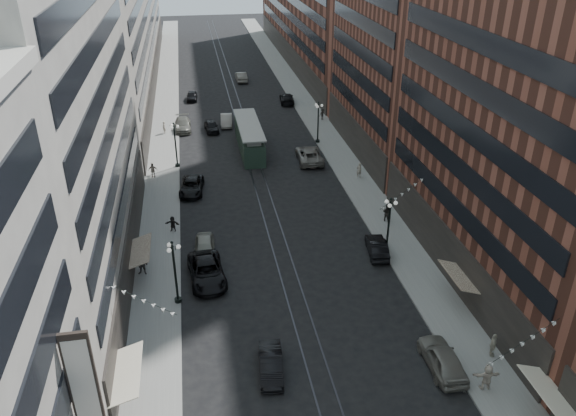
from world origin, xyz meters
TOP-DOWN VIEW (x-y plane):
  - ground at (0.00, 60.00)m, footprint 220.00×220.00m
  - sidewalk_west at (-11.00, 70.00)m, footprint 4.00×180.00m
  - sidewalk_east at (11.00, 70.00)m, footprint 4.00×180.00m
  - rail_west at (-0.70, 70.00)m, footprint 0.12×180.00m
  - rail_east at (0.70, 70.00)m, footprint 0.12×180.00m
  - building_west_mid at (-17.00, 33.00)m, footprint 8.00×36.00m
  - building_west_far at (-17.00, 96.00)m, footprint 8.00×90.00m
  - building_east_mid at (17.00, 28.00)m, footprint 8.00×30.00m
  - building_east_far at (17.00, 105.00)m, footprint 8.00×72.00m
  - lamppost_sw_far at (-9.20, 28.00)m, footprint 1.03×1.14m
  - lamppost_sw_mid at (-9.20, 55.00)m, footprint 1.03×1.14m
  - lamppost_se_far at (9.20, 32.00)m, footprint 1.03×1.14m
  - lamppost_se_mid at (9.20, 60.00)m, footprint 1.03×1.14m
  - streetcar at (0.00, 59.17)m, footprint 2.81×12.72m
  - car_2 at (-6.80, 30.76)m, footprint 3.31×6.28m
  - car_4 at (8.22, 17.67)m, footprint 2.11×5.05m
  - car_5 at (-3.14, 19.29)m, footprint 1.91×4.45m
  - pedestrian_2 at (-12.07, 32.35)m, footprint 1.00×0.70m
  - pedestrian_4 at (12.03, 18.11)m, footprint 0.86×1.18m
  - car_7 at (-7.66, 47.83)m, footprint 2.99×5.48m
  - car_8 at (-8.40, 68.29)m, footprint 2.26×5.46m
  - car_9 at (-6.81, 82.54)m, footprint 1.91×4.23m
  - car_10 at (8.39, 32.20)m, footprint 2.15×4.62m
  - car_11 at (6.80, 54.11)m, footprint 3.18×6.34m
  - car_12 at (8.24, 78.38)m, footprint 2.61×5.42m
  - car_13 at (-4.46, 67.04)m, footprint 2.13×4.47m
  - car_14 at (2.33, 92.75)m, footprint 1.90×5.20m
  - pedestrian_5 at (-9.64, 39.33)m, footprint 1.48×0.87m
  - pedestrian_6 at (-11.92, 52.26)m, footprint 1.05×0.51m
  - pedestrian_7 at (11.14, 37.68)m, footprint 0.98×0.99m
  - pedestrian_8 at (11.43, 48.27)m, footprint 0.70×0.52m
  - pedestrian_9 at (11.93, 68.87)m, footprint 1.15×0.76m
  - car_extra_0 at (-2.20, 69.21)m, footprint 1.93×4.71m
  - car_extra_1 at (-6.80, 34.79)m, footprint 1.95×4.52m
  - pedestrian_extra_0 at (10.17, 15.39)m, footprint 1.81×0.69m
  - pedestrian_extra_1 at (-10.97, 67.00)m, footprint 0.61×0.72m

SIDE VIEW (x-z plane):
  - ground at x=0.00m, z-range 0.00..0.00m
  - rail_west at x=-0.70m, z-range 0.00..0.02m
  - rail_east at x=0.70m, z-range 0.00..0.02m
  - sidewalk_west at x=-11.00m, z-range 0.00..0.15m
  - sidewalk_east at x=11.00m, z-range 0.00..0.15m
  - car_9 at x=-6.81m, z-range 0.00..1.41m
  - car_5 at x=-3.14m, z-range 0.00..1.43m
  - car_7 at x=-7.66m, z-range 0.00..1.46m
  - car_10 at x=8.39m, z-range 0.00..1.46m
  - car_13 at x=-4.46m, z-range 0.00..1.47m
  - car_extra_1 at x=-6.80m, z-range 0.00..1.52m
  - car_extra_0 at x=-2.20m, z-range 0.00..1.52m
  - car_12 at x=8.24m, z-range 0.00..1.52m
  - car_8 at x=-8.40m, z-range 0.00..1.58m
  - car_2 at x=-6.80m, z-range 0.00..1.68m
  - car_14 at x=2.33m, z-range 0.00..1.70m
  - car_4 at x=8.22m, z-range 0.00..1.71m
  - car_11 at x=6.80m, z-range 0.00..1.72m
  - pedestrian_5 at x=-9.64m, z-range 0.15..1.69m
  - pedestrian_9 at x=11.93m, z-range 0.15..1.80m
  - pedestrian_extra_1 at x=-10.97m, z-range 0.15..1.83m
  - pedestrian_8 at x=11.43m, z-range 0.15..1.92m
  - pedestrian_6 at x=-11.92m, z-range 0.15..1.92m
  - pedestrian_4 at x=12.03m, z-range 0.15..1.98m
  - pedestrian_7 at x=11.14m, z-range 0.15..2.00m
  - pedestrian_2 at x=-12.07m, z-range 0.15..2.02m
  - pedestrian_extra_0 at x=10.17m, z-range 0.15..2.05m
  - streetcar at x=0.00m, z-range -0.14..3.38m
  - lamppost_sw_far at x=-9.20m, z-range 0.34..5.86m
  - lamppost_sw_mid at x=-9.20m, z-range 0.34..5.86m
  - lamppost_se_far at x=9.20m, z-range 0.34..5.86m
  - lamppost_se_mid at x=9.20m, z-range 0.34..5.86m
  - building_east_mid at x=17.00m, z-range 0.00..24.00m
  - building_east_far at x=17.00m, z-range 0.00..24.00m
  - building_west_far at x=-17.00m, z-range 0.00..26.00m
  - building_west_mid at x=-17.00m, z-range 0.00..28.00m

